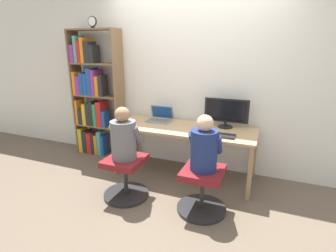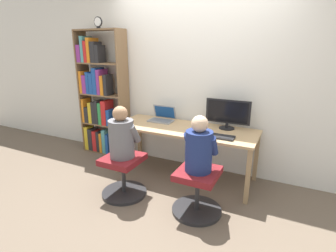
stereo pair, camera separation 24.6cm
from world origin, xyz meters
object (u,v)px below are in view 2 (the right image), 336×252
(desktop_monitor, at_px, (228,114))
(office_chair_right, at_px, (123,174))
(office_chair_left, at_px, (197,190))
(person_at_monitor, at_px, (199,148))
(laptop, at_px, (162,118))
(keyboard, at_px, (216,136))
(person_at_laptop, at_px, (122,136))
(desk_clock, at_px, (98,22))
(bookshelf, at_px, (99,98))

(desktop_monitor, bearing_deg, office_chair_right, -135.42)
(office_chair_left, xyz_separation_m, person_at_monitor, (0.00, 0.00, 0.49))
(laptop, distance_m, person_at_monitor, 1.23)
(office_chair_left, height_order, person_at_monitor, person_at_monitor)
(desktop_monitor, xyz_separation_m, keyboard, (-0.03, -0.38, -0.19))
(desktop_monitor, bearing_deg, office_chair_left, -93.71)
(office_chair_left, xyz_separation_m, person_at_laptop, (-0.92, -0.05, 0.49))
(desktop_monitor, relative_size, office_chair_left, 1.06)
(laptop, relative_size, person_at_monitor, 0.59)
(desk_clock, bearing_deg, desktop_monitor, 2.02)
(office_chair_left, height_order, desk_clock, desk_clock)
(office_chair_right, distance_m, person_at_laptop, 0.49)
(keyboard, relative_size, bookshelf, 0.22)
(office_chair_right, distance_m, desk_clock, 2.25)
(laptop, distance_m, desk_clock, 1.68)
(laptop, bearing_deg, person_at_monitor, -44.71)
(office_chair_left, xyz_separation_m, bookshelf, (-2.05, 0.90, 0.68))
(laptop, bearing_deg, office_chair_right, -93.11)
(desktop_monitor, bearing_deg, desk_clock, -177.98)
(bookshelf, distance_m, desk_clock, 1.15)
(office_chair_left, bearing_deg, office_chair_right, -176.64)
(desk_clock, bearing_deg, office_chair_left, -23.97)
(laptop, height_order, office_chair_right, laptop)
(laptop, bearing_deg, person_at_laptop, -93.12)
(person_at_monitor, distance_m, desk_clock, 2.47)
(person_at_laptop, bearing_deg, desktop_monitor, 44.44)
(person_at_monitor, bearing_deg, office_chair_right, -176.38)
(office_chair_left, relative_size, bookshelf, 0.27)
(keyboard, relative_size, person_at_monitor, 0.74)
(desktop_monitor, height_order, office_chair_left, desktop_monitor)
(keyboard, bearing_deg, office_chair_right, -148.33)
(desktop_monitor, height_order, bookshelf, bookshelf)
(desktop_monitor, relative_size, desk_clock, 3.56)
(desktop_monitor, height_order, keyboard, desktop_monitor)
(desktop_monitor, relative_size, laptop, 1.65)
(desktop_monitor, height_order, person_at_monitor, person_at_monitor)
(office_chair_right, height_order, desk_clock, desk_clock)
(bookshelf, bearing_deg, laptop, -1.54)
(office_chair_right, relative_size, bookshelf, 0.27)
(person_at_monitor, bearing_deg, desktop_monitor, 86.28)
(person_at_laptop, height_order, desk_clock, desk_clock)
(desktop_monitor, xyz_separation_m, person_at_monitor, (-0.06, -0.91, -0.15))
(person_at_monitor, bearing_deg, keyboard, 87.17)
(person_at_laptop, distance_m, bookshelf, 1.49)
(keyboard, xyz_separation_m, office_chair_right, (-0.95, -0.59, -0.45))
(keyboard, relative_size, office_chair_right, 0.80)
(desk_clock, bearing_deg, person_at_monitor, -23.86)
(person_at_monitor, bearing_deg, laptop, 135.29)
(person_at_monitor, xyz_separation_m, desk_clock, (-1.90, 0.84, 1.32))
(desktop_monitor, distance_m, bookshelf, 2.11)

